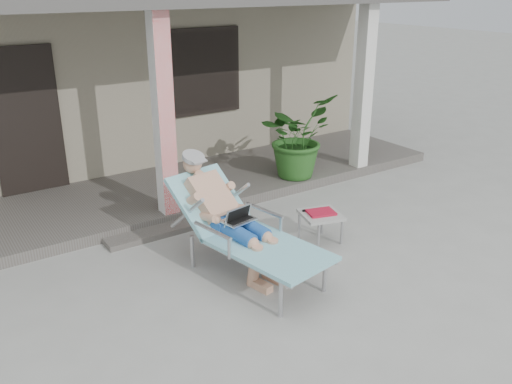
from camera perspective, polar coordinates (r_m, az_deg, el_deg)
ground at (r=5.84m, az=0.21°, el=-10.36°), size 60.00×60.00×0.00m
house at (r=11.05m, az=-19.51°, el=12.90°), size 10.40×5.40×3.30m
porch_deck at (r=8.20m, az=-11.61°, el=-0.50°), size 10.00×2.00×0.15m
porch_overhang at (r=7.59m, az=-13.03°, el=18.74°), size 10.00×2.30×2.85m
porch_step at (r=7.24m, az=-8.03°, el=-3.60°), size 2.00×0.30×0.07m
lounger at (r=5.90m, az=-2.18°, el=-1.06°), size 1.11×2.12×1.33m
side_table at (r=6.74m, az=6.84°, el=-2.54°), size 0.58×0.58×0.42m
potted_palm at (r=8.54m, az=4.30°, el=5.87°), size 1.43×1.34×1.29m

